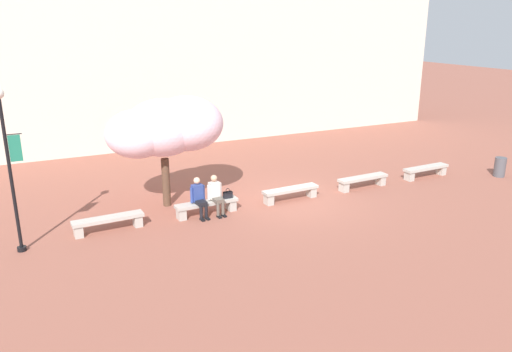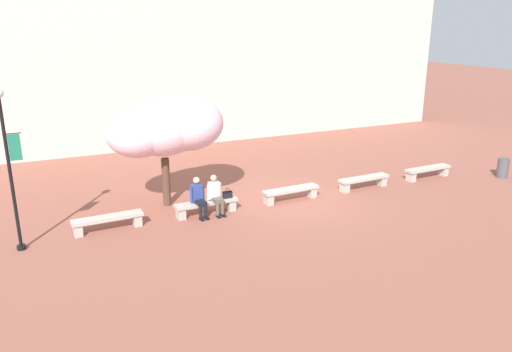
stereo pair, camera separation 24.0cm
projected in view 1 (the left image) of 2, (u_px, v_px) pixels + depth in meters
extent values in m
plane|color=#8E5142|center=(290.00, 200.00, 17.44)|extent=(100.00, 100.00, 0.00)
cube|color=beige|center=(185.00, 54.00, 25.90)|extent=(28.96, 4.00, 8.78)
cube|color=#ADA89E|center=(108.00, 219.00, 14.76)|extent=(2.09, 0.50, 0.10)
cube|color=#ADA89E|center=(78.00, 231.00, 14.44)|extent=(0.25, 0.35, 0.35)
cube|color=#ADA89E|center=(138.00, 220.00, 15.21)|extent=(0.25, 0.35, 0.35)
cube|color=#ADA89E|center=(207.00, 203.00, 16.04)|extent=(2.09, 0.50, 0.10)
cube|color=#ADA89E|center=(181.00, 214.00, 15.72)|extent=(0.25, 0.35, 0.35)
cube|color=#ADA89E|center=(231.00, 205.00, 16.49)|extent=(0.25, 0.35, 0.35)
cube|color=#ADA89E|center=(291.00, 189.00, 17.32)|extent=(2.09, 0.50, 0.10)
cube|color=#ADA89E|center=(269.00, 199.00, 17.01)|extent=(0.25, 0.35, 0.35)
cube|color=#ADA89E|center=(311.00, 192.00, 17.78)|extent=(0.25, 0.35, 0.35)
cube|color=#ADA89E|center=(363.00, 178.00, 18.61)|extent=(2.09, 0.50, 0.10)
cube|color=#ADA89E|center=(344.00, 187.00, 18.29)|extent=(0.25, 0.35, 0.35)
cube|color=#ADA89E|center=(380.00, 180.00, 19.06)|extent=(0.25, 0.35, 0.35)
cube|color=#ADA89E|center=(426.00, 168.00, 19.89)|extent=(2.09, 0.50, 0.10)
cube|color=#ADA89E|center=(409.00, 176.00, 19.57)|extent=(0.25, 0.35, 0.35)
cube|color=#ADA89E|center=(441.00, 170.00, 20.35)|extent=(0.25, 0.35, 0.35)
cube|color=black|center=(202.00, 220.00, 15.65)|extent=(0.13, 0.23, 0.06)
cylinder|color=black|center=(201.00, 213.00, 15.64)|extent=(0.10, 0.10, 0.42)
cube|color=black|center=(207.00, 218.00, 15.75)|extent=(0.13, 0.23, 0.06)
cylinder|color=black|center=(206.00, 212.00, 15.73)|extent=(0.10, 0.10, 0.42)
cube|color=black|center=(201.00, 203.00, 15.75)|extent=(0.33, 0.44, 0.12)
cube|color=#2D4289|center=(197.00, 193.00, 15.84)|extent=(0.37, 0.27, 0.54)
sphere|color=beige|center=(197.00, 181.00, 15.72)|extent=(0.21, 0.21, 0.21)
cylinder|color=#2D4289|center=(192.00, 195.00, 15.73)|extent=(0.09, 0.09, 0.50)
cylinder|color=#2D4289|center=(203.00, 193.00, 15.95)|extent=(0.09, 0.09, 0.50)
cube|color=black|center=(219.00, 217.00, 15.89)|extent=(0.13, 0.23, 0.06)
cylinder|color=brown|center=(218.00, 210.00, 15.87)|extent=(0.10, 0.10, 0.42)
cube|color=black|center=(224.00, 216.00, 15.98)|extent=(0.13, 0.23, 0.06)
cylinder|color=brown|center=(223.00, 209.00, 15.97)|extent=(0.10, 0.10, 0.42)
cube|color=brown|center=(218.00, 200.00, 15.98)|extent=(0.33, 0.43, 0.12)
cube|color=silver|center=(214.00, 190.00, 16.08)|extent=(0.36, 0.26, 0.54)
sphere|color=tan|center=(214.00, 178.00, 15.96)|extent=(0.21, 0.21, 0.21)
cylinder|color=silver|center=(209.00, 193.00, 15.97)|extent=(0.09, 0.09, 0.50)
cylinder|color=silver|center=(220.00, 190.00, 16.18)|extent=(0.09, 0.09, 0.50)
cube|color=black|center=(228.00, 195.00, 16.30)|extent=(0.30, 0.14, 0.22)
cube|color=black|center=(228.00, 192.00, 16.26)|extent=(0.30, 0.15, 0.04)
torus|color=black|center=(228.00, 190.00, 16.25)|extent=(0.14, 0.02, 0.14)
cylinder|color=#513828|center=(166.00, 182.00, 16.72)|extent=(0.26, 0.26, 1.65)
ellipsoid|color=#F4CCDB|center=(163.00, 127.00, 16.17)|extent=(2.51, 2.26, 1.88)
ellipsoid|color=#F4CCDB|center=(138.00, 134.00, 15.87)|extent=(2.08, 2.00, 1.56)
ellipsoid|color=#F4CCDB|center=(187.00, 123.00, 16.51)|extent=(2.41, 2.50, 1.81)
cylinder|color=black|center=(22.00, 249.00, 13.58)|extent=(0.24, 0.24, 0.12)
cylinder|color=black|center=(11.00, 178.00, 12.99)|extent=(0.09, 0.09, 4.14)
cylinder|color=black|center=(13.00, 134.00, 12.73)|extent=(0.40, 0.02, 0.02)
cube|color=#1E7056|center=(15.00, 148.00, 12.84)|extent=(0.30, 0.02, 0.70)
cylinder|color=#4C4C51|center=(500.00, 167.00, 20.03)|extent=(0.44, 0.44, 0.78)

